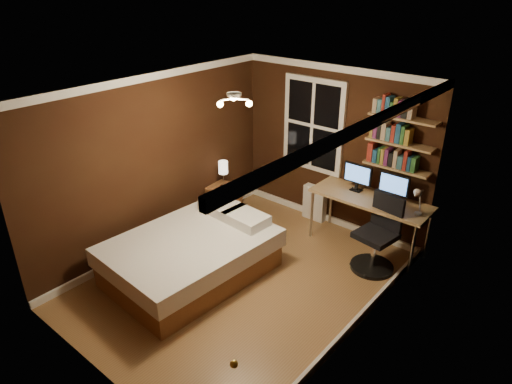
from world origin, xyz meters
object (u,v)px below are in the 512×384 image
Objects in this scene: bed at (193,255)px; bedside_lamp at (223,174)px; nightstand at (224,202)px; desk_lamp at (418,201)px; office_chair at (377,241)px; desk at (370,202)px; monitor_left at (357,177)px; monitor_right at (393,188)px; radiator at (315,203)px.

bed is 5.01× the size of bedside_lamp.
desk_lamp is at bearing 3.15° from nightstand.
bed is 2.47m from office_chair.
bedside_lamp is 0.26× the size of desk.
desk_lamp is 0.42× the size of office_chair.
monitor_left and monitor_right have the same top height.
office_chair is at bearing -49.18° from desk.
radiator is (1.17, 0.90, 0.01)m from nightstand.
nightstand is at bearing -163.27° from monitor_right.
bed is 2.37m from radiator.
nightstand is at bearing 122.34° from bed.
office_chair is at bearing 5.99° from bedside_lamp.
monitor_left is (-0.28, 0.08, 0.27)m from desk.
desk_lamp is (1.75, -0.35, 0.73)m from radiator.
nightstand is at bearing -169.47° from desk_lamp.
desk is at bearing 9.29° from nightstand.
desk is at bearing -162.77° from monitor_right.
monitor_left is at bearing 180.00° from monitor_right.
desk is 3.97× the size of monitor_left.
monitor_left reaches higher than nightstand.
monitor_left is at bearing 65.73° from bed.
monitor_left is at bearing 13.71° from nightstand.
radiator is 0.54× the size of office_chair.
office_chair is (2.57, 0.27, 0.13)m from nightstand.
desk_lamp is at bearing -25.83° from monitor_right.
desk is at bearing 16.67° from bedside_lamp.
bedside_lamp is at bearing -142.65° from radiator.
bedside_lamp is at bearing -163.27° from monitor_right.
monitor_right reaches higher than nightstand.
monitor_left is (1.16, 2.19, 0.70)m from bed.
monitor_left is 0.97× the size of desk_lamp.
bed is 5.12× the size of monitor_left.
bedside_lamp is at bearing 122.34° from bed.
bedside_lamp is 2.10m from monitor_left.
bed is at bearing -126.99° from office_chair.
bedside_lamp is 0.76× the size of radiator.
radiator is 1.17m from desk.
desk_lamp reaches higher than bed.
monitor_right is at bearing 107.58° from office_chair.
monitor_left is at bearing 21.08° from bedside_lamp.
bed is 2.59m from desk.
nightstand is at bearing 0.00° from bedside_lamp.
bed is 2.06× the size of office_chair.
bedside_lamp is (-0.79, 1.44, 0.46)m from bed.
nightstand is 0.33× the size of desk.
monitor_left is at bearing 163.16° from desk.
monitor_left is at bearing 151.41° from office_chair.
monitor_right is (0.55, 0.00, 0.00)m from monitor_left.
bedside_lamp reaches higher than desk.
nightstand is 2.21m from monitor_left.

